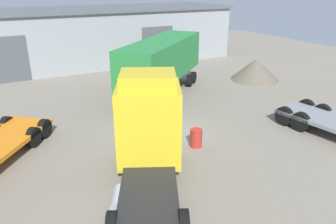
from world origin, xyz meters
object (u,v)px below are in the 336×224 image
object	(u,v)px
oil_drum	(196,138)
traffic_cone	(197,129)
container_trailer_green	(162,61)
tractor_unit_yellow	(148,130)
gravel_pile	(255,69)

from	to	relation	value
oil_drum	traffic_cone	world-z (taller)	oil_drum
container_trailer_green	tractor_unit_yellow	bearing A→B (deg)	18.56
gravel_pile	traffic_cone	distance (m)	11.68
gravel_pile	oil_drum	xyz separation A→B (m)	(-10.54, -7.67, -0.41)
container_trailer_green	oil_drum	xyz separation A→B (m)	(-2.04, -7.54, -2.05)
tractor_unit_yellow	gravel_pile	bearing A→B (deg)	-31.24
tractor_unit_yellow	traffic_cone	size ratio (longest dim) A/B	13.05
container_trailer_green	traffic_cone	xyz separation A→B (m)	(-1.19, -6.35, -2.24)
gravel_pile	tractor_unit_yellow	bearing A→B (deg)	-146.89
tractor_unit_yellow	traffic_cone	xyz separation A→B (m)	(3.87, 2.36, -1.72)
tractor_unit_yellow	oil_drum	size ratio (longest dim) A/B	8.16
oil_drum	traffic_cone	size ratio (longest dim) A/B	1.60
tractor_unit_yellow	container_trailer_green	size ratio (longest dim) A/B	0.83
container_trailer_green	gravel_pile	distance (m)	8.67
container_trailer_green	gravel_pile	size ratio (longest dim) A/B	2.23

